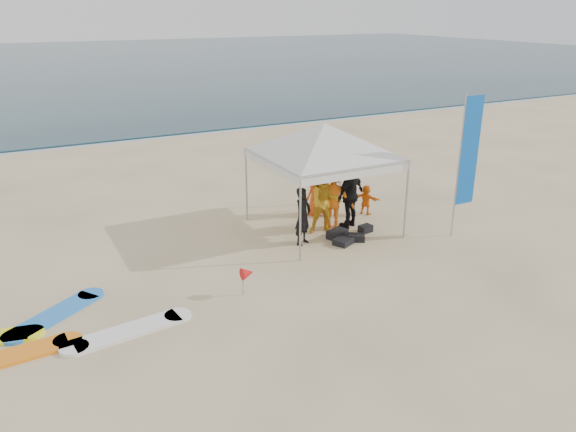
{
  "coord_description": "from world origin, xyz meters",
  "views": [
    {
      "loc": [
        -5.01,
        -8.59,
        5.93
      ],
      "look_at": [
        0.87,
        2.6,
        1.2
      ],
      "focal_mm": 35.0,
      "sensor_mm": 36.0,
      "label": 1
    }
  ],
  "objects_px": {
    "person_orange_b": "(317,188)",
    "person_orange_a": "(333,197)",
    "person_black_a": "(303,216)",
    "person_yellow": "(325,202)",
    "person_black_b": "(350,195)",
    "canopy_tent": "(325,123)",
    "person_seated": "(366,200)",
    "feather_flag": "(468,153)",
    "marker_pennant": "(248,273)"
  },
  "relations": [
    {
      "from": "person_orange_a",
      "to": "person_black_b",
      "type": "distance_m",
      "value": 0.48
    },
    {
      "from": "person_orange_a",
      "to": "person_yellow",
      "type": "bearing_deg",
      "value": 66.67
    },
    {
      "from": "person_black_a",
      "to": "person_black_b",
      "type": "distance_m",
      "value": 1.85
    },
    {
      "from": "person_black_a",
      "to": "person_seated",
      "type": "height_order",
      "value": "person_black_a"
    },
    {
      "from": "person_yellow",
      "to": "canopy_tent",
      "type": "distance_m",
      "value": 2.13
    },
    {
      "from": "person_black_a",
      "to": "marker_pennant",
      "type": "xyz_separation_m",
      "value": [
        -2.42,
        -1.88,
        -0.28
      ]
    },
    {
      "from": "person_black_a",
      "to": "feather_flag",
      "type": "relative_size",
      "value": 0.4
    },
    {
      "from": "person_yellow",
      "to": "marker_pennant",
      "type": "relative_size",
      "value": 2.83
    },
    {
      "from": "feather_flag",
      "to": "canopy_tent",
      "type": "bearing_deg",
      "value": 146.07
    },
    {
      "from": "person_black_a",
      "to": "person_orange_b",
      "type": "relative_size",
      "value": 0.92
    },
    {
      "from": "person_seated",
      "to": "canopy_tent",
      "type": "relative_size",
      "value": 0.2
    },
    {
      "from": "feather_flag",
      "to": "person_black_b",
      "type": "bearing_deg",
      "value": 141.76
    },
    {
      "from": "person_black_a",
      "to": "canopy_tent",
      "type": "xyz_separation_m",
      "value": [
        1.03,
        0.7,
        2.23
      ]
    },
    {
      "from": "person_orange_a",
      "to": "person_black_b",
      "type": "relative_size",
      "value": 0.95
    },
    {
      "from": "person_orange_b",
      "to": "canopy_tent",
      "type": "distance_m",
      "value": 2.46
    },
    {
      "from": "marker_pennant",
      "to": "person_orange_a",
      "type": "bearing_deg",
      "value": 34.0
    },
    {
      "from": "marker_pennant",
      "to": "person_orange_b",
      "type": "bearing_deg",
      "value": 43.32
    },
    {
      "from": "feather_flag",
      "to": "marker_pennant",
      "type": "height_order",
      "value": "feather_flag"
    },
    {
      "from": "person_yellow",
      "to": "person_black_b",
      "type": "bearing_deg",
      "value": 22.0
    },
    {
      "from": "person_yellow",
      "to": "person_black_b",
      "type": "relative_size",
      "value": 0.94
    },
    {
      "from": "person_orange_a",
      "to": "marker_pennant",
      "type": "relative_size",
      "value": 2.85
    },
    {
      "from": "person_orange_a",
      "to": "marker_pennant",
      "type": "distance_m",
      "value": 4.56
    },
    {
      "from": "person_yellow",
      "to": "person_orange_a",
      "type": "xyz_separation_m",
      "value": [
        0.42,
        0.26,
        0.0
      ]
    },
    {
      "from": "person_yellow",
      "to": "person_orange_b",
      "type": "distance_m",
      "value": 1.49
    },
    {
      "from": "person_orange_a",
      "to": "canopy_tent",
      "type": "relative_size",
      "value": 0.4
    },
    {
      "from": "person_orange_b",
      "to": "person_orange_a",
      "type": "bearing_deg",
      "value": 52.09
    },
    {
      "from": "person_black_b",
      "to": "person_orange_b",
      "type": "distance_m",
      "value": 1.37
    },
    {
      "from": "feather_flag",
      "to": "marker_pennant",
      "type": "distance_m",
      "value": 6.86
    },
    {
      "from": "person_yellow",
      "to": "person_seated",
      "type": "xyz_separation_m",
      "value": [
        1.87,
        0.7,
        -0.45
      ]
    },
    {
      "from": "person_black_b",
      "to": "marker_pennant",
      "type": "xyz_separation_m",
      "value": [
        -4.2,
        -2.34,
        -0.46
      ]
    },
    {
      "from": "person_orange_b",
      "to": "feather_flag",
      "type": "distance_m",
      "value": 4.46
    },
    {
      "from": "person_orange_b",
      "to": "person_black_a",
      "type": "bearing_deg",
      "value": 18.95
    },
    {
      "from": "person_seated",
      "to": "canopy_tent",
      "type": "xyz_separation_m",
      "value": [
        -1.78,
        -0.41,
        2.55
      ]
    },
    {
      "from": "person_orange_a",
      "to": "person_orange_b",
      "type": "height_order",
      "value": "person_orange_a"
    },
    {
      "from": "person_black_a",
      "to": "person_black_b",
      "type": "relative_size",
      "value": 0.81
    },
    {
      "from": "person_seated",
      "to": "marker_pennant",
      "type": "height_order",
      "value": "person_seated"
    },
    {
      "from": "canopy_tent",
      "to": "feather_flag",
      "type": "xyz_separation_m",
      "value": [
        3.16,
        -2.12,
        -0.7
      ]
    },
    {
      "from": "person_yellow",
      "to": "feather_flag",
      "type": "height_order",
      "value": "feather_flag"
    },
    {
      "from": "person_black_b",
      "to": "canopy_tent",
      "type": "distance_m",
      "value": 2.2
    },
    {
      "from": "person_yellow",
      "to": "person_black_b",
      "type": "distance_m",
      "value": 0.86
    },
    {
      "from": "canopy_tent",
      "to": "person_seated",
      "type": "bearing_deg",
      "value": 13.06
    },
    {
      "from": "person_black_a",
      "to": "marker_pennant",
      "type": "height_order",
      "value": "person_black_a"
    },
    {
      "from": "person_black_a",
      "to": "person_yellow",
      "type": "distance_m",
      "value": 1.02
    },
    {
      "from": "person_black_b",
      "to": "person_orange_b",
      "type": "height_order",
      "value": "person_black_b"
    },
    {
      "from": "person_seated",
      "to": "feather_flag",
      "type": "distance_m",
      "value": 3.43
    },
    {
      "from": "person_black_b",
      "to": "person_seated",
      "type": "bearing_deg",
      "value": -170.17
    },
    {
      "from": "person_black_b",
      "to": "marker_pennant",
      "type": "distance_m",
      "value": 4.83
    },
    {
      "from": "person_orange_a",
      "to": "canopy_tent",
      "type": "distance_m",
      "value": 2.12
    },
    {
      "from": "person_orange_b",
      "to": "person_yellow",
      "type": "bearing_deg",
      "value": 37.07
    },
    {
      "from": "person_seated",
      "to": "marker_pennant",
      "type": "relative_size",
      "value": 1.43
    }
  ]
}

